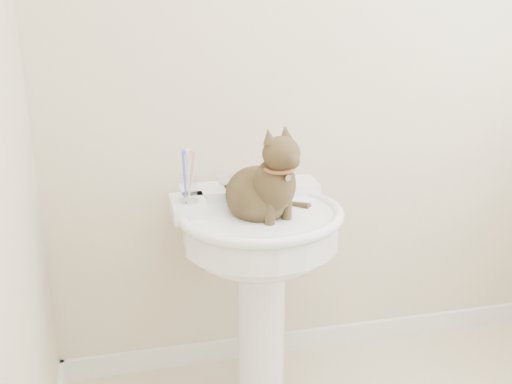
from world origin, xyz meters
TOP-DOWN VIEW (x-y plane):
  - wall_back at (0.00, 1.10)m, footprint 2.20×0.00m
  - baseboard_back at (0.00, 1.09)m, footprint 2.20×0.02m
  - pedestal_sink at (-0.35, 0.81)m, footprint 0.59×0.58m
  - faucet at (-0.34, 0.95)m, footprint 0.28×0.12m
  - soap_bar at (-0.24, 1.04)m, footprint 0.10×0.07m
  - toothbrush_cup at (-0.58, 0.86)m, footprint 0.07×0.07m
  - cat at (-0.34, 0.79)m, footprint 0.24×0.31m

SIDE VIEW (x-z plane):
  - baseboard_back at x=0.00m, z-range 0.00..0.09m
  - pedestal_sink at x=-0.35m, z-range 0.23..1.04m
  - soap_bar at x=-0.24m, z-range 0.81..0.84m
  - faucet at x=-0.34m, z-range 0.78..0.92m
  - toothbrush_cup at x=-0.58m, z-range 0.77..0.95m
  - cat at x=-0.34m, z-range 0.64..1.09m
  - wall_back at x=0.00m, z-range 0.00..2.50m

